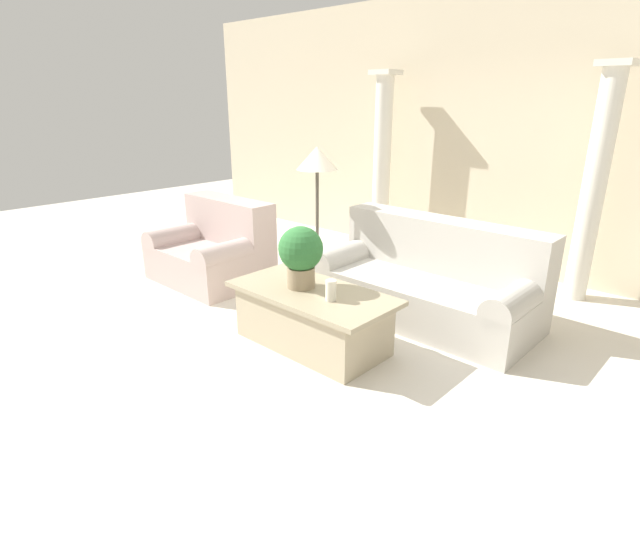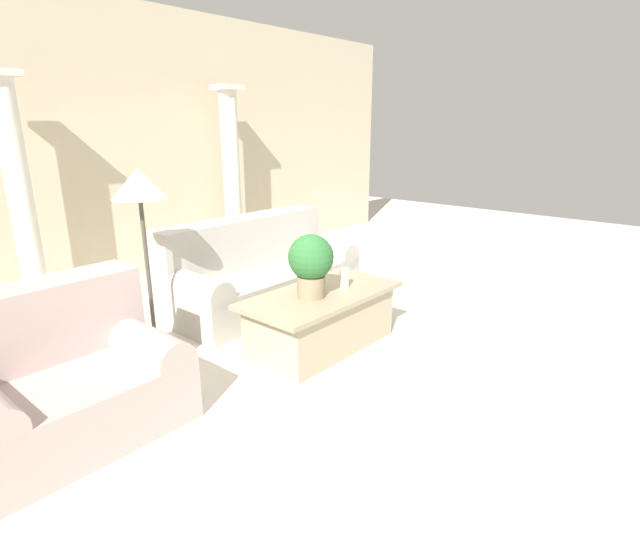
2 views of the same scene
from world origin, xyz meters
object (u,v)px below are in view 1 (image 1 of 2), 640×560
loveseat (214,249)px  potted_plant (301,253)px  coffee_table (312,317)px  sofa_long (428,281)px  floor_lamp (317,166)px

loveseat → potted_plant: potted_plant is taller
loveseat → coffee_table: bearing=-12.5°
sofa_long → potted_plant: 1.39m
potted_plant → floor_lamp: bearing=127.5°
loveseat → floor_lamp: 1.55m
coffee_table → potted_plant: (-0.13, 0.00, 0.54)m
loveseat → floor_lamp: size_ratio=0.83×
sofa_long → floor_lamp: size_ratio=1.37×
loveseat → potted_plant: (1.86, -0.44, 0.43)m
sofa_long → potted_plant: potted_plant is taller
floor_lamp → loveseat: bearing=-147.9°
coffee_table → sofa_long: bearing=72.6°
potted_plant → floor_lamp: (-0.83, 1.08, 0.54)m
coffee_table → floor_lamp: floor_lamp is taller
loveseat → potted_plant: 1.96m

